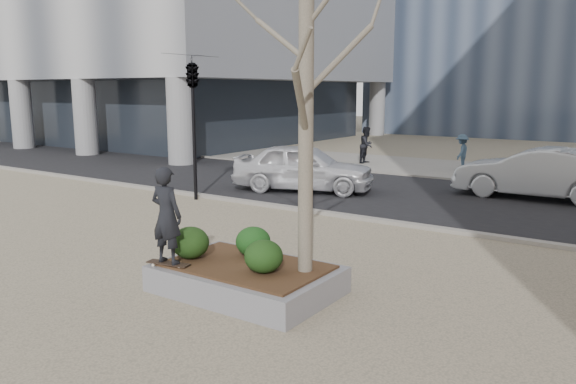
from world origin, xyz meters
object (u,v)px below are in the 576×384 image
Objects in this scene: police_car at (303,167)px; skateboard at (168,265)px; skateboarder at (166,215)px; planter at (247,279)px.

skateboard is at bearing -179.32° from police_car.
skateboard is 0.87m from skateboarder.
skateboarder reaches higher than skateboard.
police_car reaches higher than planter.
skateboarder is 0.35× the size of police_car.
police_car is at bearing 117.01° from planter.
planter is at bearing 22.95° from skateboard.
police_car is (-4.48, 8.78, 0.61)m from planter.
planter is at bearing -171.79° from police_car.
planter is 9.88m from police_car.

